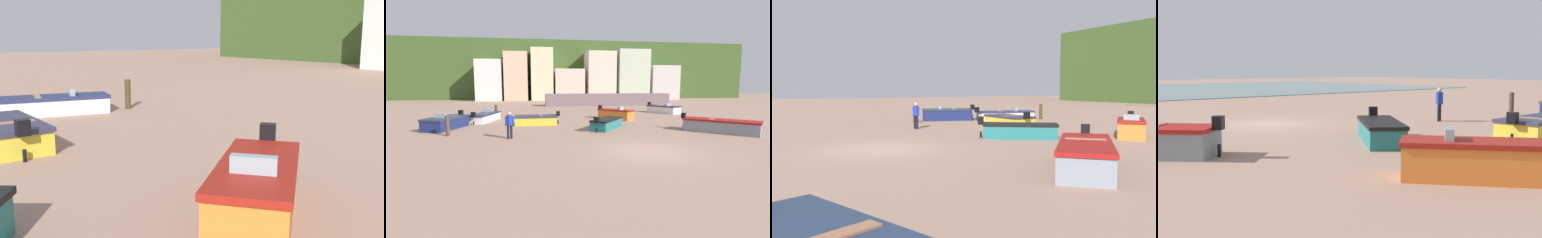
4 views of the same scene
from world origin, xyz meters
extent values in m
plane|color=#A07C68|center=(0.00, 0.00, 0.00)|extent=(160.00, 160.00, 0.00)
cube|color=#3A5324|center=(0.00, 66.00, 6.58)|extent=(90.00, 32.00, 13.15)
cube|color=slate|center=(5.92, 30.00, 0.93)|extent=(19.56, 2.40, 1.85)
cube|color=silver|center=(-14.46, 47.04, 4.12)|extent=(5.08, 6.08, 8.24)
cube|color=#D9AF90|center=(-9.15, 47.20, 4.91)|extent=(4.65, 6.41, 9.83)
cube|color=beige|center=(-3.91, 46.68, 5.34)|extent=(4.44, 5.36, 10.69)
cube|color=beige|center=(1.79, 46.87, 3.25)|extent=(6.10, 5.75, 6.51)
cube|color=beige|center=(8.56, 47.07, 5.11)|extent=(5.95, 6.14, 10.22)
cube|color=beige|center=(15.59, 46.67, 5.36)|extent=(6.76, 5.34, 10.72)
cube|color=beige|center=(22.72, 46.66, 3.70)|extent=(6.25, 5.32, 7.39)
cube|color=#216D6E|center=(-0.14, 7.20, 0.32)|extent=(3.06, 3.60, 0.64)
cube|color=black|center=(-0.14, 7.20, 0.70)|extent=(3.18, 3.73, 0.12)
cube|color=black|center=(-1.29, 5.60, 0.88)|extent=(0.42, 0.41, 0.40)
cylinder|color=black|center=(-1.29, 5.60, 0.16)|extent=(0.14, 0.14, 0.32)
cube|color=gray|center=(7.07, 4.37, 0.38)|extent=(4.32, 4.32, 0.76)
cube|color=maroon|center=(7.07, 4.37, 0.82)|extent=(4.45, 4.45, 0.12)
cube|color=black|center=(5.31, 6.13, 1.00)|extent=(0.42, 0.42, 0.40)
cylinder|color=black|center=(5.31, 6.13, 0.19)|extent=(0.14, 0.14, 0.38)
cube|color=#976945|center=(6.66, 4.78, 0.87)|extent=(1.08, 1.08, 0.08)
cube|color=white|center=(9.19, 17.35, 0.37)|extent=(3.16, 3.84, 0.74)
cube|color=#2D2A48|center=(9.19, 17.35, 0.80)|extent=(3.28, 3.97, 0.12)
cube|color=black|center=(8.19, 19.02, 0.98)|extent=(0.42, 0.40, 0.40)
cylinder|color=black|center=(8.19, 19.02, 0.18)|extent=(0.14, 0.14, 0.37)
cube|color=#8C9EA8|center=(9.50, 16.81, 1.00)|extent=(0.92, 0.66, 0.28)
cube|color=#97774C|center=(8.96, 17.73, 0.85)|extent=(1.28, 0.89, 0.08)
cube|color=white|center=(-9.83, 12.93, 0.30)|extent=(2.21, 4.49, 0.60)
cube|color=navy|center=(-9.83, 12.93, 0.66)|extent=(2.31, 4.60, 0.12)
cube|color=black|center=(-10.32, 10.65, 0.84)|extent=(0.37, 0.34, 0.40)
cylinder|color=black|center=(-10.32, 10.65, 0.15)|extent=(0.12, 0.12, 0.30)
cube|color=#8C9EA8|center=(-9.67, 13.67, 0.86)|extent=(0.82, 0.36, 0.28)
cube|color=olive|center=(-9.94, 12.41, 0.71)|extent=(1.16, 0.47, 0.08)
cube|color=gold|center=(-5.35, 10.15, 0.31)|extent=(3.33, 1.75, 0.62)
cube|color=#2F2F46|center=(-5.35, 10.15, 0.68)|extent=(3.44, 1.83, 0.12)
cube|color=black|center=(-3.52, 10.20, 0.86)|extent=(0.29, 0.33, 0.40)
cylinder|color=black|center=(-3.52, 10.20, 0.15)|extent=(0.10, 0.10, 0.31)
cube|color=#916B4F|center=(-4.94, 10.16, 0.73)|extent=(0.28, 1.42, 0.08)
cube|color=navy|center=(-11.88, 8.88, 0.38)|extent=(2.54, 3.95, 0.76)
cube|color=#273247|center=(-11.88, 8.88, 0.82)|extent=(2.64, 4.07, 0.12)
cube|color=black|center=(-11.31, 10.81, 1.00)|extent=(0.39, 0.36, 0.40)
cylinder|color=black|center=(-11.31, 10.81, 0.19)|extent=(0.12, 0.12, 0.38)
cube|color=#8C9EA8|center=(-12.06, 8.27, 1.02)|extent=(0.95, 0.46, 0.28)
cube|color=olive|center=(-11.75, 9.32, 0.87)|extent=(1.34, 0.61, 0.08)
cube|color=orange|center=(2.11, 12.58, 0.40)|extent=(3.04, 3.31, 0.80)
cube|color=maroon|center=(2.11, 12.58, 0.86)|extent=(3.17, 3.44, 0.12)
cube|color=black|center=(0.94, 13.98, 1.04)|extent=(0.43, 0.42, 0.40)
cylinder|color=black|center=(0.94, 13.98, 0.20)|extent=(0.14, 0.14, 0.40)
cube|color=#8C9EA8|center=(2.48, 12.14, 1.06)|extent=(0.69, 0.62, 0.28)
cylinder|color=#3D361D|center=(-9.25, 15.97, 0.62)|extent=(0.24, 0.24, 1.24)
cylinder|color=#4B372A|center=(-10.87, 5.80, 0.65)|extent=(0.24, 0.24, 1.31)
cylinder|color=black|center=(-7.00, 4.27, 0.41)|extent=(0.19, 0.19, 0.82)
cylinder|color=black|center=(-6.82, 4.36, 0.41)|extent=(0.19, 0.19, 0.82)
cylinder|color=#1C33A8|center=(-6.91, 4.32, 1.11)|extent=(0.45, 0.45, 0.58)
cylinder|color=#1C33A8|center=(-7.11, 4.22, 1.07)|extent=(0.12, 0.12, 0.54)
cylinder|color=#1C33A8|center=(-6.71, 4.41, 1.07)|extent=(0.12, 0.12, 0.54)
sphere|color=tan|center=(-6.91, 4.32, 1.51)|extent=(0.29, 0.29, 0.22)
camera|label=1|loc=(7.27, 7.54, 3.03)|focal=40.97mm
camera|label=2|loc=(-5.34, -12.52, 3.21)|focal=25.92mm
camera|label=3|loc=(16.02, -4.74, 2.55)|focal=37.41mm
camera|label=4|loc=(11.29, 18.89, 2.58)|focal=44.62mm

